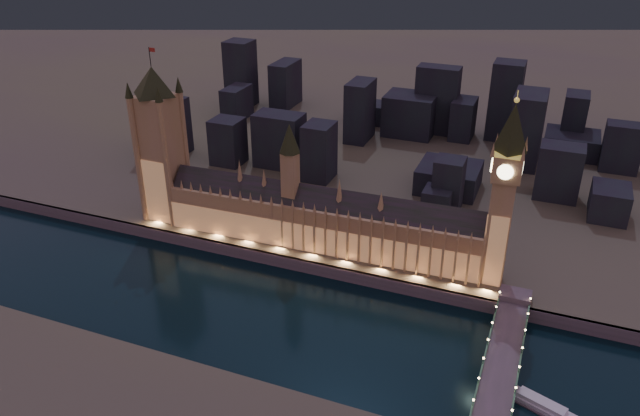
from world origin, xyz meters
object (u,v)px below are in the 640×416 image
at_px(elizabeth_tower, 505,181).
at_px(palace_of_westminster, 319,219).
at_px(westminster_bridge, 503,359).
at_px(victoria_tower, 160,137).
at_px(river_boat, 541,405).

bearing_deg(elizabeth_tower, palace_of_westminster, -179.90).
bearing_deg(westminster_bridge, victoria_tower, 164.34).
xyz_separation_m(westminster_bridge, river_boat, (20.00, -19.74, -4.44)).
relative_size(palace_of_westminster, river_boat, 4.82).
relative_size(westminster_bridge, river_boat, 2.70).
bearing_deg(palace_of_westminster, river_boat, -30.97).
relative_size(victoria_tower, westminster_bridge, 1.02).
xyz_separation_m(elizabeth_tower, westminster_bridge, (15.26, -65.38, -64.28)).
xyz_separation_m(victoria_tower, river_boat, (253.26, -85.12, -63.37)).
xyz_separation_m(elizabeth_tower, river_boat, (35.26, -85.12, -68.72)).
relative_size(elizabeth_tower, river_boat, 2.66).
distance_m(victoria_tower, river_boat, 274.59).
distance_m(palace_of_westminster, victoria_tower, 118.23).
bearing_deg(victoria_tower, elizabeth_tower, 0.00).
height_order(elizabeth_tower, river_boat, elizabeth_tower).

